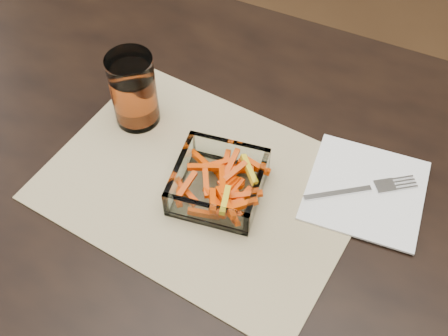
{
  "coord_description": "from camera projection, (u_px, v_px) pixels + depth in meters",
  "views": [
    {
      "loc": [
        0.12,
        -0.4,
        1.43
      ],
      "look_at": [
        -0.09,
        0.04,
        0.78
      ],
      "focal_mm": 45.0,
      "sensor_mm": 36.0,
      "label": 1
    }
  ],
  "objects": [
    {
      "name": "dining_table",
      "position": [
        264.0,
        253.0,
        0.87
      ],
      "size": [
        1.6,
        0.9,
        0.75
      ],
      "color": "black",
      "rests_on": "ground"
    },
    {
      "name": "placemat",
      "position": [
        203.0,
        185.0,
        0.83
      ],
      "size": [
        0.48,
        0.38,
        0.0
      ],
      "primitive_type": "cube",
      "rotation": [
        0.0,
        0.0,
        -0.11
      ],
      "color": "tan",
      "rests_on": "dining_table"
    },
    {
      "name": "glass_bowl",
      "position": [
        218.0,
        183.0,
        0.81
      ],
      "size": [
        0.14,
        0.14,
        0.05
      ],
      "rotation": [
        0.0,
        0.0,
        0.15
      ],
      "color": "white",
      "rests_on": "placemat"
    },
    {
      "name": "tumbler",
      "position": [
        134.0,
        92.0,
        0.87
      ],
      "size": [
        0.07,
        0.07,
        0.13
      ],
      "color": "white",
      "rests_on": "placemat"
    },
    {
      "name": "napkin",
      "position": [
        366.0,
        190.0,
        0.82
      ],
      "size": [
        0.18,
        0.18,
        0.0
      ],
      "primitive_type": "cube",
      "rotation": [
        0.0,
        0.0,
        0.08
      ],
      "color": "white",
      "rests_on": "placemat"
    },
    {
      "name": "fork",
      "position": [
        364.0,
        189.0,
        0.82
      ],
      "size": [
        0.15,
        0.11,
        0.0
      ],
      "rotation": [
        0.0,
        0.0,
        -0.95
      ],
      "color": "silver",
      "rests_on": "napkin"
    }
  ]
}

